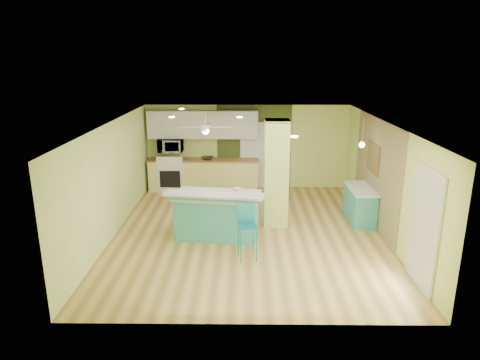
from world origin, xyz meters
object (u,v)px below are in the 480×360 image
peninsula (217,214)px  canister (237,192)px  side_counter (360,205)px  fruit_bowl (208,158)px  bar_stool (247,223)px

peninsula → canister: (0.43, -0.03, 0.54)m
side_counter → fruit_bowl: 4.61m
bar_stool → side_counter: (2.74, 2.00, -0.31)m
fruit_bowl → canister: bearing=-74.9°
fruit_bowl → bar_stool: bearing=-75.7°
canister → bar_stool: bearing=-78.4°
peninsula → fruit_bowl: 3.46m
bar_stool → side_counter: bearing=26.1°
peninsula → bar_stool: (0.64, -1.04, 0.21)m
peninsula → side_counter: size_ratio=1.65×
peninsula → bar_stool: peninsula is taller
peninsula → fruit_bowl: peninsula is taller
fruit_bowl → canister: (0.93, -3.42, 0.07)m
side_counter → fruit_bowl: size_ratio=3.78×
side_counter → canister: size_ratio=7.98×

